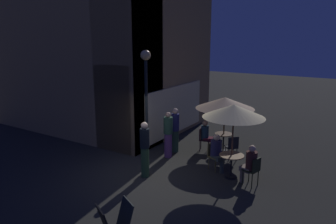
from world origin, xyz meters
The scene contains 17 objects.
ground_plane centered at (0.00, 0.00, 0.00)m, with size 60.00×60.00×0.00m, color #262622.
cafe_building centered at (3.03, 4.46, 4.44)m, with size 6.50×9.00×8.90m.
street_lamp_near_corner centered at (0.64, 0.60, 2.86)m, with size 0.34×0.34×4.01m.
cafe_table_0 centered at (3.31, -1.14, 0.54)m, with size 0.69×0.69×0.76m.
cafe_table_1 centered at (1.29, -2.23, 0.58)m, with size 0.79×0.79×0.77m.
patio_umbrella_0 centered at (3.31, -1.14, 1.97)m, with size 2.23×2.23×2.19m.
patio_umbrella_1 centered at (1.29, -2.23, 2.19)m, with size 1.93×1.93×2.41m.
cafe_chair_0 centered at (3.05, -0.36, 0.56)m, with size 0.52×0.52×0.93m.
cafe_chair_1 centered at (2.69, -1.73, 0.56)m, with size 0.56×0.56×0.91m.
cafe_chair_2 centered at (1.61, -1.49, 0.55)m, with size 0.54×0.54×0.91m.
cafe_chair_3 centered at (1.07, -3.02, 0.56)m, with size 0.50×0.50×0.91m.
patron_seated_0 centered at (3.09, -0.50, 0.70)m, with size 0.40×0.50×1.24m.
patron_seated_1 centered at (1.56, -1.62, 0.72)m, with size 0.49×0.56×1.27m.
patron_seated_2 centered at (1.10, -2.89, 0.72)m, with size 0.42×0.53×1.28m.
patron_standing_3 centered at (2.37, 0.49, 0.90)m, with size 0.31×0.31×1.75m.
patron_standing_4 centered at (-0.10, 0.15, 0.94)m, with size 0.30×0.30×1.83m.
patron_standing_5 centered at (1.75, 0.43, 0.88)m, with size 0.34×0.34×1.74m.
Camera 1 is at (-7.83, -5.54, 4.45)m, focal length 34.04 mm.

